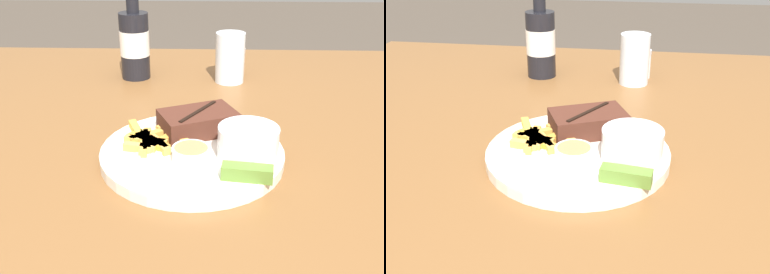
% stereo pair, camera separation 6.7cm
% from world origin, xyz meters
% --- Properties ---
extents(dining_table, '(1.31, 1.27, 0.75)m').
position_xyz_m(dining_table, '(0.00, 0.00, 0.68)').
color(dining_table, brown).
rests_on(dining_table, ground_plane).
extents(dinner_plate, '(0.28, 0.28, 0.02)m').
position_xyz_m(dinner_plate, '(0.00, 0.00, 0.76)').
color(dinner_plate, silver).
rests_on(dinner_plate, dining_table).
extents(steak_portion, '(0.14, 0.12, 0.04)m').
position_xyz_m(steak_portion, '(0.01, 0.06, 0.79)').
color(steak_portion, '#472319').
rests_on(steak_portion, dinner_plate).
extents(fries_pile, '(0.10, 0.11, 0.01)m').
position_xyz_m(fries_pile, '(-0.06, 0.01, 0.78)').
color(fries_pile, gold).
rests_on(fries_pile, dinner_plate).
extents(coleslaw_cup, '(0.09, 0.09, 0.05)m').
position_xyz_m(coleslaw_cup, '(0.08, -0.02, 0.80)').
color(coleslaw_cup, white).
rests_on(coleslaw_cup, dinner_plate).
extents(dipping_sauce_cup, '(0.05, 0.05, 0.02)m').
position_xyz_m(dipping_sauce_cup, '(-0.00, -0.04, 0.78)').
color(dipping_sauce_cup, silver).
rests_on(dipping_sauce_cup, dinner_plate).
extents(pickle_spear, '(0.07, 0.03, 0.02)m').
position_xyz_m(pickle_spear, '(0.08, -0.08, 0.78)').
color(pickle_spear, '#567A2D').
rests_on(pickle_spear, dinner_plate).
extents(fork_utensil, '(0.13, 0.05, 0.00)m').
position_xyz_m(fork_utensil, '(-0.07, -0.02, 0.77)').
color(fork_utensil, '#B7B7BC').
rests_on(fork_utensil, dinner_plate).
extents(beer_bottle, '(0.07, 0.07, 0.24)m').
position_xyz_m(beer_bottle, '(-0.14, 0.39, 0.84)').
color(beer_bottle, black).
rests_on(beer_bottle, dining_table).
extents(drinking_glass, '(0.06, 0.06, 0.11)m').
position_xyz_m(drinking_glass, '(0.07, 0.36, 0.81)').
color(drinking_glass, silver).
rests_on(drinking_glass, dining_table).
extents(salt_shaker, '(0.03, 0.03, 0.07)m').
position_xyz_m(salt_shaker, '(0.09, 0.41, 0.79)').
color(salt_shaker, white).
rests_on(salt_shaker, dining_table).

